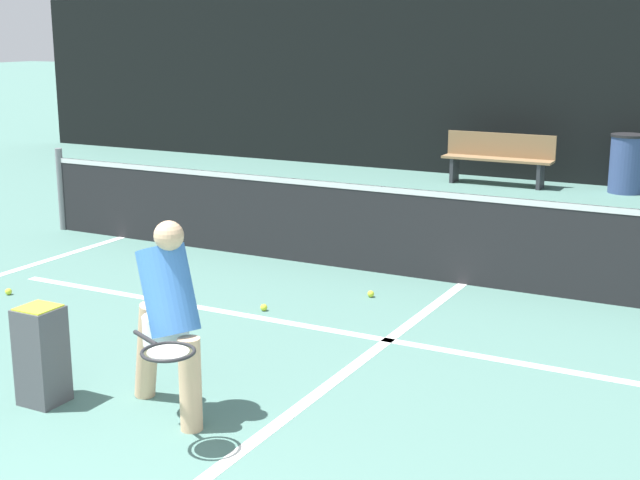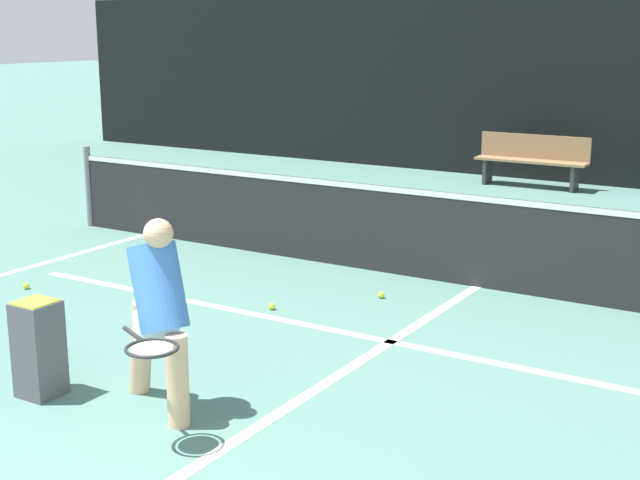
% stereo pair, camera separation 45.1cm
% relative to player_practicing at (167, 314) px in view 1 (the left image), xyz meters
% --- Properties ---
extents(court_service_line, '(8.25, 0.10, 0.01)m').
position_rel_player_practicing_xyz_m(court_service_line, '(0.71, 2.08, -0.73)').
color(court_service_line, white).
rests_on(court_service_line, ground).
extents(court_center_mark, '(0.10, 6.12, 0.01)m').
position_rel_player_practicing_xyz_m(court_center_mark, '(0.71, 0.95, -0.73)').
color(court_center_mark, white).
rests_on(court_center_mark, ground).
extents(net, '(11.09, 0.09, 1.07)m').
position_rel_player_practicing_xyz_m(net, '(0.71, 4.01, -0.22)').
color(net, slate).
rests_on(net, ground).
extents(fence_back, '(24.00, 0.06, 3.21)m').
position_rel_player_practicing_xyz_m(fence_back, '(0.71, 10.76, 0.86)').
color(fence_back, black).
rests_on(fence_back, ground).
extents(player_practicing, '(1.02, 0.93, 1.38)m').
position_rel_player_practicing_xyz_m(player_practicing, '(0.00, 0.00, 0.00)').
color(player_practicing, '#DBAD84').
rests_on(player_practicing, ground).
extents(tennis_ball_scattered_1, '(0.07, 0.07, 0.07)m').
position_rel_player_practicing_xyz_m(tennis_ball_scattered_1, '(-0.65, 2.28, -0.70)').
color(tennis_ball_scattered_1, '#D1E033').
rests_on(tennis_ball_scattered_1, ground).
extents(tennis_ball_scattered_2, '(0.07, 0.07, 0.07)m').
position_rel_player_practicing_xyz_m(tennis_ball_scattered_2, '(-3.17, 1.53, -0.70)').
color(tennis_ball_scattered_2, '#D1E033').
rests_on(tennis_ball_scattered_2, ground).
extents(tennis_ball_scattered_3, '(0.07, 0.07, 0.07)m').
position_rel_player_practicing_xyz_m(tennis_ball_scattered_3, '(0.06, 3.14, -0.70)').
color(tennis_ball_scattered_3, '#D1E033').
rests_on(tennis_ball_scattered_3, ground).
extents(ball_hopper, '(0.28, 0.28, 0.71)m').
position_rel_player_practicing_xyz_m(ball_hopper, '(-0.93, -0.24, -0.36)').
color(ball_hopper, '#4C4C51').
rests_on(ball_hopper, ground).
extents(courtside_bench, '(1.86, 0.39, 0.86)m').
position_rel_player_practicing_xyz_m(courtside_bench, '(-0.75, 10.01, -0.26)').
color(courtside_bench, olive).
rests_on(courtside_bench, ground).
extents(trash_bin, '(0.56, 0.56, 0.94)m').
position_rel_player_practicing_xyz_m(trash_bin, '(1.29, 10.22, -0.26)').
color(trash_bin, '#384C7F').
rests_on(trash_bin, ground).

